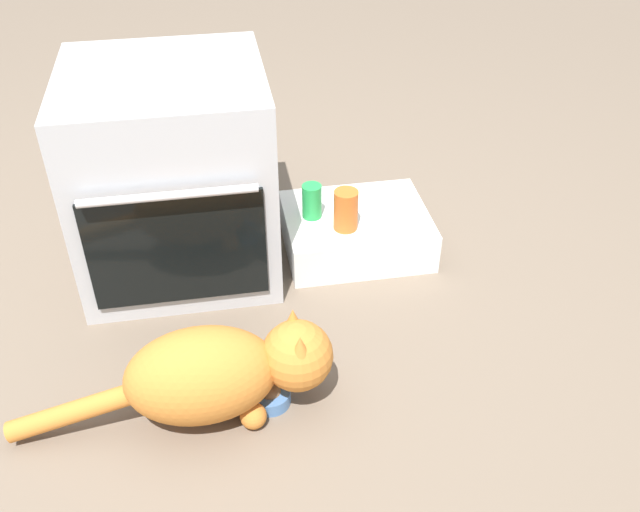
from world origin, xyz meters
TOP-DOWN VIEW (x-y plane):
  - ground at (0.00, 0.00)m, footprint 8.00×8.00m
  - oven at (-0.07, 0.44)m, footprint 0.61×0.64m
  - pantry_cabinet at (0.53, 0.40)m, footprint 0.49×0.39m
  - food_bowl at (0.15, -0.26)m, footprint 0.11×0.11m
  - cat at (0.02, -0.27)m, footprint 0.85×0.27m
  - soda_can at (0.37, 0.41)m, footprint 0.07×0.07m
  - sauce_jar at (0.47, 0.32)m, footprint 0.08×0.08m

SIDE VIEW (x-z plane):
  - ground at x=0.00m, z-range 0.00..0.00m
  - food_bowl at x=0.15m, z-range -0.01..0.06m
  - pantry_cabinet at x=0.53m, z-range 0.00..0.14m
  - cat at x=0.02m, z-range 0.01..0.28m
  - soda_can at x=0.37m, z-range 0.14..0.26m
  - sauce_jar at x=0.47m, z-range 0.14..0.28m
  - oven at x=-0.07m, z-range 0.00..0.67m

